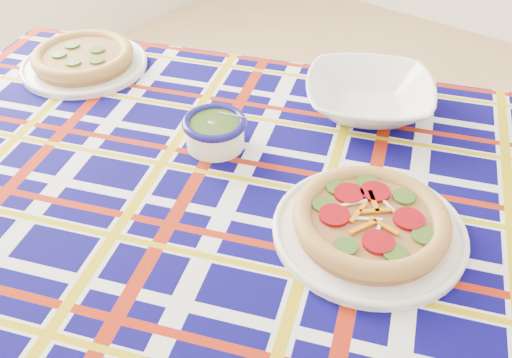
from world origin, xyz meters
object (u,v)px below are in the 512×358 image
Objects in this scene: serving_bowl at (369,96)px; pesto_bowl at (215,130)px; dining_table at (274,235)px; main_focaccia_plate at (371,220)px.

pesto_bowl is at bearing -120.42° from serving_bowl.
dining_table is 5.66× the size of main_focaccia_plate.
pesto_bowl reaches higher than main_focaccia_plate.
serving_bowl is at bearing 119.37° from main_focaccia_plate.
pesto_bowl is (-0.37, 0.04, 0.01)m from main_focaccia_plate.
pesto_bowl is at bearing 174.59° from main_focaccia_plate.
serving_bowl is at bearing 71.89° from dining_table.
dining_table is at bearing -19.15° from pesto_bowl.
main_focaccia_plate is at bearing -5.41° from pesto_bowl.
dining_table is 0.39m from serving_bowl.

